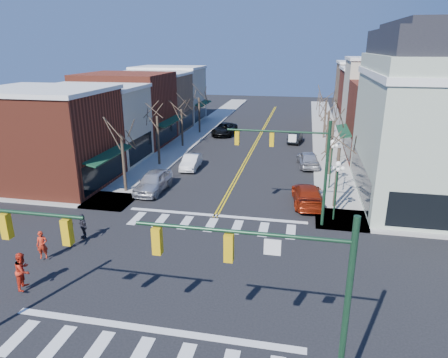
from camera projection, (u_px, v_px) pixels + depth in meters
The scene contains 34 objects.
ground at pixel (184, 273), 21.45m from camera, with size 160.00×160.00×0.00m, color black.
sidewalk_left at pixel (160, 162), 41.66m from camera, with size 3.50×70.00×0.15m, color #9E9B93.
sidewalk_right at pixel (332, 172), 38.36m from camera, with size 3.50×70.00×0.15m, color #9E9B93.
bldg_left_brick_a at pixel (49, 140), 34.02m from camera, with size 10.00×8.50×8.00m, color maroon.
bldg_left_stucco_a at pixel (94, 125), 41.30m from camera, with size 10.00×7.00×7.50m, color #BCB39B.
bldg_left_brick_b at pixel (127, 109), 48.57m from camera, with size 10.00×9.00×8.50m, color maroon.
bldg_left_tan at pixel (152, 103), 56.35m from camera, with size 10.00×7.50×7.80m, color #997454.
bldg_left_stucco_b at pixel (170, 95), 63.49m from camera, with size 10.00×8.00×8.20m, color #BCB39B.
bldg_right_brick_a at pixel (400, 123), 41.18m from camera, with size 10.00×8.50×8.00m, color maroon.
bldg_right_stucco at pixel (387, 103), 48.06m from camera, with size 10.00×7.00×10.00m, color #BCB39B.
bldg_right_brick_b at pixel (377, 101), 55.27m from camera, with size 10.00×8.00×8.50m, color maroon.
bldg_right_tan at pixel (369, 93), 62.62m from camera, with size 10.00×8.00×9.00m, color #997454.
traffic_mast_near_right at pixel (285, 287), 12.03m from camera, with size 6.60×0.28×7.20m.
traffic_mast_far_right at pixel (298, 158), 25.78m from camera, with size 6.60×0.28×7.20m.
lamppost_corner at pixel (337, 181), 26.86m from camera, with size 0.36×0.36×4.33m.
lamppost_midblock at pixel (332, 156), 32.90m from camera, with size 0.36×0.36×4.33m.
tree_left_a at pixel (124, 165), 32.50m from camera, with size 0.24×0.24×4.76m, color #382B21.
tree_left_b at pixel (158, 141), 39.89m from camera, with size 0.24×0.24×5.04m, color #382B21.
tree_left_c at pixel (182, 128), 47.40m from camera, with size 0.24×0.24×4.55m, color #382B21.
tree_left_d at pixel (199, 116), 54.78m from camera, with size 0.24×0.24×4.90m, color #382B21.
tree_right_a at pixel (336, 179), 29.35m from camera, with size 0.24×0.24×4.62m, color #382B21.
tree_right_b at pixel (331, 149), 36.70m from camera, with size 0.24×0.24×5.18m, color #382B21.
tree_right_c at pixel (327, 133), 44.19m from camera, with size 0.24×0.24×4.83m, color #382B21.
tree_right_d at pixel (325, 120), 51.60m from camera, with size 0.24×0.24×4.97m, color #382B21.
car_left_near at pixel (153, 182), 33.20m from camera, with size 2.02×5.03×1.71m, color silver.
car_left_mid at pixel (191, 162), 39.43m from camera, with size 1.46×4.19×1.38m, color white.
car_left_far at pixel (225, 129), 54.36m from camera, with size 2.62×5.67×1.58m, color black.
car_right_near at pixel (307, 195), 30.54m from camera, with size 2.17×5.33×1.55m, color maroon.
car_right_mid at pixel (308, 159), 40.02m from camera, with size 1.90×4.71×1.61m, color #B5B5BA.
car_right_far at pixel (295, 137), 49.99m from camera, with size 1.42×4.06×1.34m, color black.
pedestrian_red_a at pixel (42, 245), 22.43m from camera, with size 0.60×0.39×1.64m, color #B62713.
pedestrian_red_b at pixel (23, 271), 19.61m from camera, with size 0.94×0.73×1.93m, color red.
pedestrian_dark_a at pixel (83, 226), 24.81m from camera, with size 0.95×0.39×1.61m, color black.
pedestrian_dark_b at pixel (70, 233), 23.92m from camera, with size 1.00×0.57×1.55m, color #22212A.
Camera 1 is at (5.81, -17.93, 11.63)m, focal length 32.00 mm.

